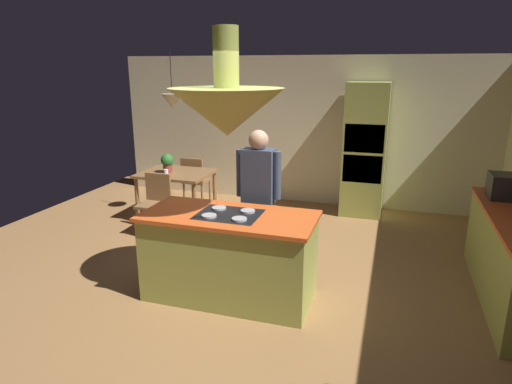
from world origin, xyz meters
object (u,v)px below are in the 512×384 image
at_px(dining_table, 176,178).
at_px(person_at_island, 258,192).
at_px(cup_on_table, 166,172).
at_px(potted_plant_on_table, 167,162).
at_px(chair_facing_island, 155,199).
at_px(oven_tower, 365,150).
at_px(microwave_on_counter, 511,187).
at_px(kitchen_island, 230,256).
at_px(chair_by_back_wall, 195,178).

relative_size(dining_table, person_at_island, 0.65).
xyz_separation_m(person_at_island, cup_on_table, (-1.85, 1.19, -0.17)).
distance_m(dining_table, cup_on_table, 0.27).
relative_size(potted_plant_on_table, cup_on_table, 3.33).
relative_size(person_at_island, chair_facing_island, 1.94).
xyz_separation_m(dining_table, potted_plant_on_table, (-0.11, -0.06, 0.27)).
relative_size(oven_tower, chair_facing_island, 2.45).
xyz_separation_m(potted_plant_on_table, microwave_on_counter, (4.65, -0.57, 0.13)).
bearing_deg(kitchen_island, oven_tower, 71.26).
bearing_deg(potted_plant_on_table, chair_by_back_wall, 81.55).
relative_size(chair_by_back_wall, microwave_on_counter, 1.89).
distance_m(kitchen_island, chair_facing_island, 2.23).
bearing_deg(person_at_island, microwave_on_counter, 15.85).
xyz_separation_m(oven_tower, person_at_island, (-1.00, -2.55, -0.10)).
height_order(dining_table, chair_facing_island, chair_facing_island).
bearing_deg(chair_by_back_wall, kitchen_island, 121.59).
distance_m(kitchen_island, cup_on_table, 2.59).
relative_size(oven_tower, cup_on_table, 23.72).
bearing_deg(oven_tower, cup_on_table, -154.43).
bearing_deg(dining_table, kitchen_island, -51.01).
height_order(oven_tower, dining_table, oven_tower).
relative_size(oven_tower, dining_table, 1.94).
bearing_deg(microwave_on_counter, person_at_island, -164.15).
bearing_deg(oven_tower, potted_plant_on_table, -157.49).
height_order(potted_plant_on_table, cup_on_table, potted_plant_on_table).
bearing_deg(kitchen_island, cup_on_table, 133.00).
height_order(oven_tower, microwave_on_counter, oven_tower).
relative_size(dining_table, chair_facing_island, 1.26).
bearing_deg(chair_facing_island, chair_by_back_wall, 90.00).
relative_size(kitchen_island, person_at_island, 1.05).
xyz_separation_m(chair_facing_island, potted_plant_on_table, (-0.11, 0.60, 0.42)).
xyz_separation_m(oven_tower, potted_plant_on_table, (-2.91, -1.21, -0.14)).
xyz_separation_m(oven_tower, microwave_on_counter, (1.74, -1.78, -0.01)).
bearing_deg(person_at_island, kitchen_island, -98.39).
distance_m(chair_by_back_wall, potted_plant_on_table, 0.85).
relative_size(chair_facing_island, cup_on_table, 9.67).
bearing_deg(potted_plant_on_table, kitchen_island, -48.43).
xyz_separation_m(chair_by_back_wall, cup_on_table, (-0.05, -0.89, 0.30)).
xyz_separation_m(dining_table, person_at_island, (1.80, -1.41, 0.31)).
bearing_deg(cup_on_table, potted_plant_on_table, 109.36).
distance_m(oven_tower, cup_on_table, 3.17).
relative_size(oven_tower, microwave_on_counter, 4.64).
height_order(potted_plant_on_table, microwave_on_counter, microwave_on_counter).
xyz_separation_m(oven_tower, chair_by_back_wall, (-2.80, -0.48, -0.56)).
bearing_deg(person_at_island, chair_facing_island, 157.46).
bearing_deg(chair_by_back_wall, oven_tower, -170.29).
bearing_deg(kitchen_island, chair_by_back_wall, 121.59).
bearing_deg(cup_on_table, chair_by_back_wall, 86.65).
distance_m(oven_tower, chair_by_back_wall, 2.90).
relative_size(kitchen_island, chair_facing_island, 2.04).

